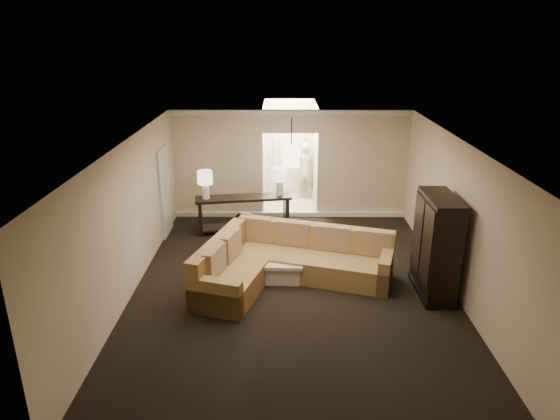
{
  "coord_description": "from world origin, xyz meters",
  "views": [
    {
      "loc": [
        -0.21,
        -8.38,
        4.65
      ],
      "look_at": [
        -0.25,
        1.2,
        1.17
      ],
      "focal_mm": 32.0,
      "sensor_mm": 36.0,
      "label": 1
    }
  ],
  "objects_px": {
    "armoire": "(436,248)",
    "drink_table": "(332,250)",
    "person": "(305,167)",
    "console_table": "(244,211)",
    "coffee_table": "(276,265)",
    "sectional_sofa": "(283,262)"
  },
  "relations": [
    {
      "from": "sectional_sofa",
      "to": "person",
      "type": "xyz_separation_m",
      "value": [
        0.63,
        5.14,
        0.52
      ]
    },
    {
      "from": "coffee_table",
      "to": "armoire",
      "type": "relative_size",
      "value": 0.56
    },
    {
      "from": "armoire",
      "to": "drink_table",
      "type": "distance_m",
      "value": 2.13
    },
    {
      "from": "armoire",
      "to": "drink_table",
      "type": "bearing_deg",
      "value": 149.07
    },
    {
      "from": "armoire",
      "to": "person",
      "type": "distance_m",
      "value": 6.0
    },
    {
      "from": "coffee_table",
      "to": "console_table",
      "type": "distance_m",
      "value": 2.48
    },
    {
      "from": "armoire",
      "to": "drink_table",
      "type": "height_order",
      "value": "armoire"
    },
    {
      "from": "console_table",
      "to": "person",
      "type": "distance_m",
      "value": 3.07
    },
    {
      "from": "sectional_sofa",
      "to": "person",
      "type": "height_order",
      "value": "person"
    },
    {
      "from": "coffee_table",
      "to": "armoire",
      "type": "height_order",
      "value": "armoire"
    },
    {
      "from": "console_table",
      "to": "armoire",
      "type": "relative_size",
      "value": 1.24
    },
    {
      "from": "sectional_sofa",
      "to": "drink_table",
      "type": "bearing_deg",
      "value": 47.57
    },
    {
      "from": "drink_table",
      "to": "person",
      "type": "height_order",
      "value": "person"
    },
    {
      "from": "sectional_sofa",
      "to": "drink_table",
      "type": "relative_size",
      "value": 7.38
    },
    {
      "from": "sectional_sofa",
      "to": "console_table",
      "type": "relative_size",
      "value": 1.66
    },
    {
      "from": "console_table",
      "to": "drink_table",
      "type": "xyz_separation_m",
      "value": [
        1.96,
        -1.95,
        -0.15
      ]
    },
    {
      "from": "coffee_table",
      "to": "person",
      "type": "relative_size",
      "value": 0.58
    },
    {
      "from": "coffee_table",
      "to": "drink_table",
      "type": "bearing_deg",
      "value": 18.19
    },
    {
      "from": "coffee_table",
      "to": "drink_table",
      "type": "distance_m",
      "value": 1.22
    },
    {
      "from": "armoire",
      "to": "drink_table",
      "type": "relative_size",
      "value": 3.6
    },
    {
      "from": "person",
      "to": "armoire",
      "type": "bearing_deg",
      "value": 109.41
    },
    {
      "from": "console_table",
      "to": "armoire",
      "type": "bearing_deg",
      "value": -47.96
    }
  ]
}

